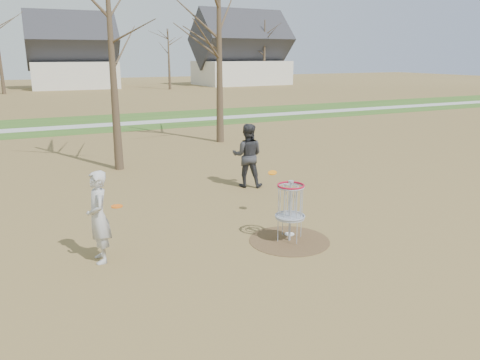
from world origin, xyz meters
name	(u,v)px	position (x,y,z in m)	size (l,w,h in m)	color
ground	(289,241)	(0.00, 0.00, 0.00)	(160.00, 160.00, 0.00)	brown
green_band	(110,122)	(0.00, 21.00, 0.01)	(160.00, 8.00, 0.01)	#2D5119
footpath	(113,124)	(0.00, 20.00, 0.01)	(160.00, 1.50, 0.01)	#9E9E99
dirt_circle	(289,240)	(0.00, 0.00, 0.01)	(1.80, 1.80, 0.01)	#47331E
player_standing	(98,217)	(-3.96, 0.74, 0.93)	(0.68, 0.44, 1.86)	#B3B3B3
player_throwing	(247,155)	(1.16, 4.42, 0.99)	(0.96, 0.75, 1.98)	#2D2E32
disc_grounded	(289,234)	(0.19, 0.30, 0.02)	(0.22, 0.22, 0.02)	white
discs_in_play	(208,187)	(-1.48, 1.10, 1.16)	(4.32, 1.35, 0.11)	orange
disc_golf_basket	(290,202)	(0.00, 0.00, 0.91)	(0.64, 0.64, 1.35)	#9EA3AD
bare_trees	(94,39)	(1.78, 35.79, 5.35)	(52.62, 44.98, 9.00)	#382B1E
houses_row	(95,59)	(4.32, 52.56, 3.52)	(56.51, 10.01, 7.26)	silver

